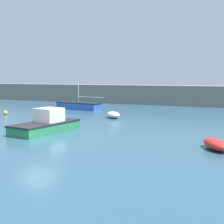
% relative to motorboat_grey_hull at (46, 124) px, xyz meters
% --- Properties ---
extents(ground_plane, '(120.00, 120.00, 0.20)m').
position_rel_motorboat_grey_hull_xyz_m(ground_plane, '(1.46, -2.91, -0.68)').
color(ground_plane, '#284C60').
extents(harbor_breakwater, '(63.85, 3.23, 2.79)m').
position_rel_motorboat_grey_hull_xyz_m(harbor_breakwater, '(1.46, 26.00, 0.82)').
color(harbor_breakwater, slate).
rests_on(harbor_breakwater, ground_plane).
extents(motorboat_grey_hull, '(2.88, 5.70, 1.73)m').
position_rel_motorboat_grey_hull_xyz_m(motorboat_grey_hull, '(0.00, 0.00, 0.00)').
color(motorboat_grey_hull, '#287A4C').
rests_on(motorboat_grey_hull, ground_plane).
extents(fishing_dinghy_green, '(2.22, 2.20, 0.63)m').
position_rel_motorboat_grey_hull_xyz_m(fishing_dinghy_green, '(1.26, 9.14, -0.27)').
color(fishing_dinghy_green, white).
rests_on(fishing_dinghy_green, ground_plane).
extents(dinghy_near_pier, '(2.08, 2.50, 0.60)m').
position_rel_motorboat_grey_hull_xyz_m(dinghy_near_pier, '(11.97, -0.77, -0.28)').
color(dinghy_near_pier, red).
rests_on(dinghy_near_pier, ground_plane).
extents(sailboat_twin_hulled, '(6.73, 2.38, 3.72)m').
position_rel_motorboat_grey_hull_xyz_m(sailboat_twin_hulled, '(-6.05, 14.86, -0.13)').
color(sailboat_twin_hulled, '#2D56B7').
rests_on(sailboat_twin_hulled, ground_plane).
extents(mooring_buoy_yellow, '(0.43, 0.43, 0.43)m').
position_rel_motorboat_grey_hull_xyz_m(mooring_buoy_yellow, '(-10.36, 6.82, -0.37)').
color(mooring_buoy_yellow, yellow).
rests_on(mooring_buoy_yellow, ground_plane).
extents(mooring_buoy_orange, '(0.58, 0.58, 0.58)m').
position_rel_motorboat_grey_hull_xyz_m(mooring_buoy_orange, '(-4.35, 8.22, -0.29)').
color(mooring_buoy_orange, orange).
rests_on(mooring_buoy_orange, ground_plane).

